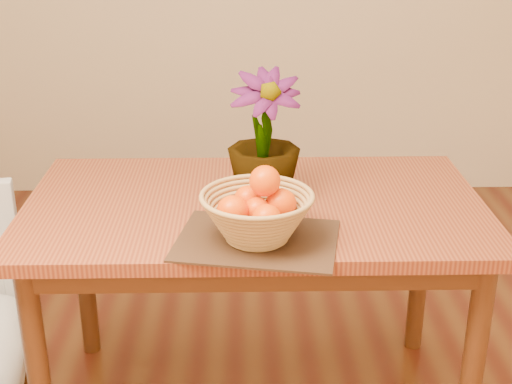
{
  "coord_description": "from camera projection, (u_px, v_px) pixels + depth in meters",
  "views": [
    {
      "loc": [
        -0.04,
        -1.7,
        1.6
      ],
      "look_at": [
        -0.0,
        0.03,
        0.89
      ],
      "focal_mm": 50.0,
      "sensor_mm": 36.0,
      "label": 1
    }
  ],
  "objects": [
    {
      "name": "placemat",
      "position": [
        257.0,
        240.0,
        1.92
      ],
      "size": [
        0.48,
        0.39,
        0.01
      ],
      "primitive_type": "cube",
      "rotation": [
        0.0,
        0.0,
        -0.19
      ],
      "color": "#372314",
      "rests_on": "table"
    },
    {
      "name": "orange_pile",
      "position": [
        259.0,
        203.0,
        1.88
      ],
      "size": [
        0.21,
        0.21,
        0.15
      ],
      "rotation": [
        0.0,
        0.0,
        -0.27
      ],
      "color": "#F54304",
      "rests_on": "wicker_basket"
    },
    {
      "name": "potted_plant",
      "position": [
        264.0,
        136.0,
        2.14
      ],
      "size": [
        0.23,
        0.23,
        0.39
      ],
      "primitive_type": "imported",
      "rotation": [
        0.0,
        0.0,
        0.07
      ],
      "color": "#1B4112",
      "rests_on": "table"
    },
    {
      "name": "table",
      "position": [
        255.0,
        227.0,
        2.21
      ],
      "size": [
        1.4,
        0.8,
        0.75
      ],
      "color": "brown",
      "rests_on": "floor"
    },
    {
      "name": "wicker_basket",
      "position": [
        257.0,
        218.0,
        1.89
      ],
      "size": [
        0.31,
        0.31,
        0.13
      ],
      "color": "tan",
      "rests_on": "placemat"
    }
  ]
}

